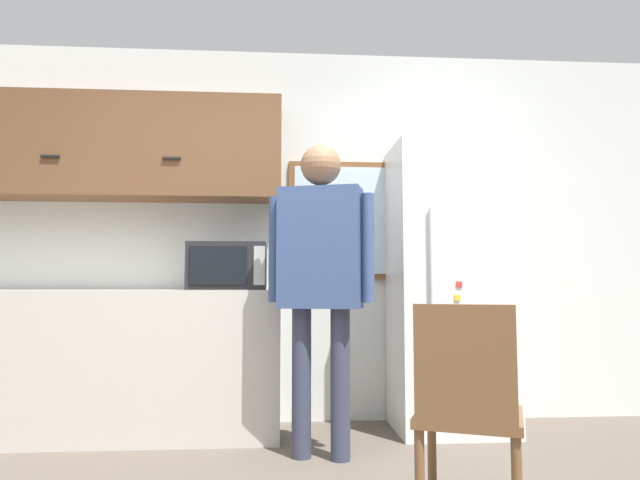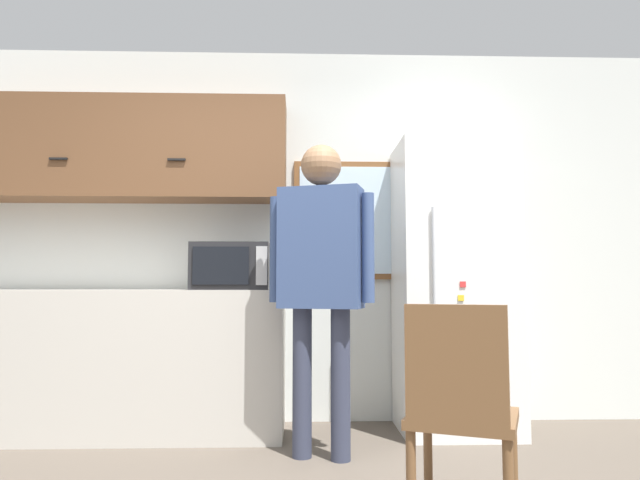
# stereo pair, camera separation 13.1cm
# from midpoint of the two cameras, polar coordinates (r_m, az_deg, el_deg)

# --- Properties ---
(back_wall) EXTENTS (6.00, 0.06, 2.70)m
(back_wall) POSITION_cam_midpoint_polar(r_m,az_deg,el_deg) (4.19, -3.03, 0.69)
(back_wall) COLOR silver
(back_wall) RESTS_ON ground_plane
(counter) EXTENTS (2.24, 0.64, 0.94)m
(counter) POSITION_cam_midpoint_polar(r_m,az_deg,el_deg) (4.02, -19.11, -11.42)
(counter) COLOR #BCB7AD
(counter) RESTS_ON ground_plane
(upper_cabinets) EXTENTS (2.24, 0.35, 0.71)m
(upper_cabinets) POSITION_cam_midpoint_polar(r_m,az_deg,el_deg) (4.25, -17.97, 8.58)
(upper_cabinets) COLOR brown
(microwave) EXTENTS (0.49, 0.42, 0.30)m
(microwave) POSITION_cam_midpoint_polar(r_m,az_deg,el_deg) (3.74, -7.81, -2.66)
(microwave) COLOR #232326
(microwave) RESTS_ON counter
(person) EXTENTS (0.59, 0.34, 1.78)m
(person) POSITION_cam_midpoint_polar(r_m,az_deg,el_deg) (3.26, 1.26, -2.23)
(person) COLOR #33384C
(person) RESTS_ON ground_plane
(refrigerator) EXTENTS (0.75, 0.65, 1.93)m
(refrigerator) POSITION_cam_midpoint_polar(r_m,az_deg,el_deg) (3.97, 14.15, -4.48)
(refrigerator) COLOR white
(refrigerator) RESTS_ON ground_plane
(chair) EXTENTS (0.56, 0.56, 0.89)m
(chair) POSITION_cam_midpoint_polar(r_m,az_deg,el_deg) (2.46, 15.40, -15.57)
(chair) COLOR brown
(chair) RESTS_ON ground_plane
(window) EXTENTS (0.76, 0.05, 0.86)m
(window) POSITION_cam_midpoint_polar(r_m,az_deg,el_deg) (4.17, 3.55, 2.00)
(window) COLOR brown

